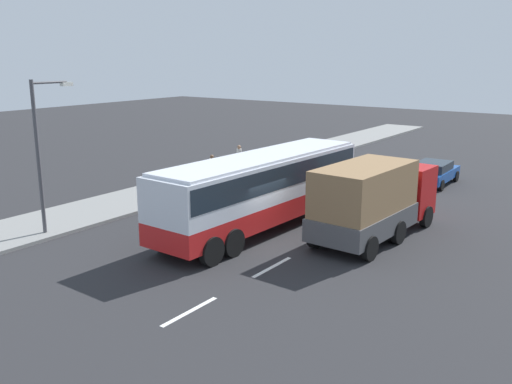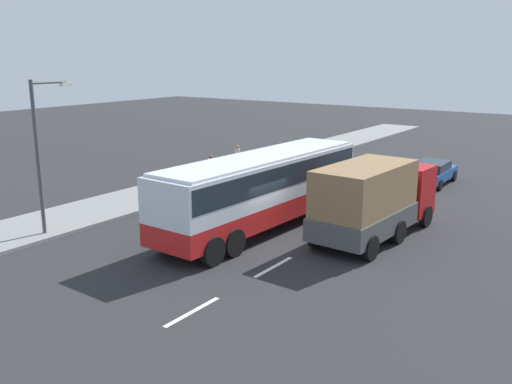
{
  "view_description": "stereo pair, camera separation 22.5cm",
  "coord_description": "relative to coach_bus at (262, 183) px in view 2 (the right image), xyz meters",
  "views": [
    {
      "loc": [
        -18.07,
        -12.54,
        7.48
      ],
      "look_at": [
        1.51,
        1.39,
        1.58
      ],
      "focal_mm": 39.28,
      "sensor_mm": 36.0,
      "label": 1
    },
    {
      "loc": [
        -18.2,
        -12.36,
        7.48
      ],
      "look_at": [
        1.51,
        1.39,
        1.58
      ],
      "focal_mm": 39.28,
      "sensor_mm": 36.0,
      "label": 2
    }
  ],
  "objects": [
    {
      "name": "ground_plane",
      "position": [
        -1.39,
        -0.97,
        -2.05
      ],
      "size": [
        120.0,
        120.0,
        0.0
      ],
      "primitive_type": "plane",
      "color": "#28282B"
    },
    {
      "name": "pedestrian_at_crossing",
      "position": [
        8.48,
        7.69,
        -0.86
      ],
      "size": [
        0.32,
        0.32,
        1.78
      ],
      "rotation": [
        0.0,
        0.0,
        5.75
      ],
      "color": "#38334C",
      "rests_on": "sidewalk_curb"
    },
    {
      "name": "sidewalk_curb",
      "position": [
        -1.39,
        8.24,
        -1.97
      ],
      "size": [
        80.0,
        4.0,
        0.15
      ],
      "primitive_type": "cube",
      "color": "gray",
      "rests_on": "ground_plane"
    },
    {
      "name": "pedestrian_near_curb",
      "position": [
        5.0,
        7.03,
        -0.9
      ],
      "size": [
        0.32,
        0.32,
        1.73
      ],
      "rotation": [
        0.0,
        0.0,
        1.69
      ],
      "color": "black",
      "rests_on": "sidewalk_curb"
    },
    {
      "name": "car_blue_saloon",
      "position": [
        13.06,
        -3.3,
        -1.31
      ],
      "size": [
        4.31,
        2.04,
        1.37
      ],
      "rotation": [
        0.0,
        0.0,
        0.02
      ],
      "color": "#194799",
      "rests_on": "ground_plane"
    },
    {
      "name": "street_lamp",
      "position": [
        -5.95,
        6.95,
        1.83
      ],
      "size": [
        1.98,
        0.24,
        6.38
      ],
      "color": "#47474C",
      "rests_on": "sidewalk_curb"
    },
    {
      "name": "cargo_truck",
      "position": [
        1.64,
        -4.48,
        -0.32
      ],
      "size": [
        7.3,
        2.99,
        3.23
      ],
      "rotation": [
        0.0,
        0.0,
        -0.05
      ],
      "color": "red",
      "rests_on": "ground_plane"
    },
    {
      "name": "coach_bus",
      "position": [
        0.0,
        0.0,
        0.0
      ],
      "size": [
        11.91,
        3.16,
        3.29
      ],
      "rotation": [
        0.0,
        0.0,
        -0.04
      ],
      "color": "red",
      "rests_on": "ground_plane"
    },
    {
      "name": "lane_centreline",
      "position": [
        -9.09,
        -2.95,
        -2.04
      ],
      "size": [
        23.0,
        0.16,
        0.01
      ],
      "color": "white",
      "rests_on": "ground_plane"
    }
  ]
}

